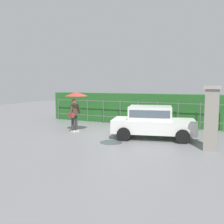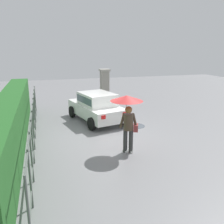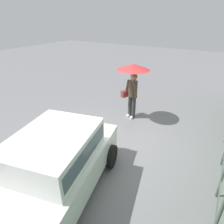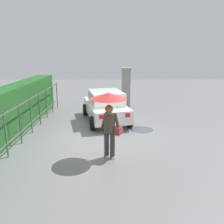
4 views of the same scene
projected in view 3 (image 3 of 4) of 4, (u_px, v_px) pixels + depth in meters
name	position (u px, v px, depth m)	size (l,w,h in m)	color
ground_plane	(114.00, 142.00, 6.09)	(40.00, 40.00, 0.00)	slate
car	(54.00, 164.00, 4.00)	(3.98, 2.53, 1.48)	white
pedestrian	(133.00, 77.00, 6.81)	(1.15, 1.15, 2.08)	#333333
puddle_near	(53.00, 141.00, 6.12)	(0.97, 0.97, 0.00)	#4C545B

